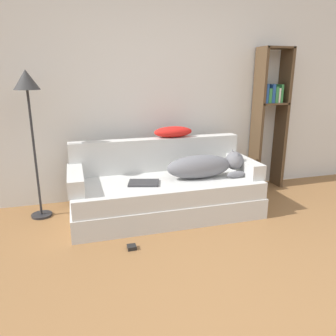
{
  "coord_description": "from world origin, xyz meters",
  "views": [
    {
      "loc": [
        -1.0,
        -1.54,
        1.47
      ],
      "look_at": [
        -0.1,
        1.54,
        0.54
      ],
      "focal_mm": 35.0,
      "sensor_mm": 36.0,
      "label": 1
    }
  ],
  "objects_px": {
    "power_adapter": "(132,247)",
    "couch": "(166,197)",
    "dog": "(206,166)",
    "laptop": "(144,183)",
    "throw_pillow": "(173,132)",
    "bookshelf": "(270,111)",
    "floor_lamp": "(28,96)"
  },
  "relations": [
    {
      "from": "laptop",
      "to": "bookshelf",
      "type": "relative_size",
      "value": 0.2
    },
    {
      "from": "dog",
      "to": "laptop",
      "type": "bearing_deg",
      "value": -178.24
    },
    {
      "from": "floor_lamp",
      "to": "power_adapter",
      "type": "relative_size",
      "value": 19.79
    },
    {
      "from": "bookshelf",
      "to": "floor_lamp",
      "type": "distance_m",
      "value": 2.85
    },
    {
      "from": "dog",
      "to": "bookshelf",
      "type": "distance_m",
      "value": 1.34
    },
    {
      "from": "dog",
      "to": "power_adapter",
      "type": "xyz_separation_m",
      "value": [
        -0.92,
        -0.58,
        -0.51
      ]
    },
    {
      "from": "power_adapter",
      "to": "dog",
      "type": "bearing_deg",
      "value": 32.22
    },
    {
      "from": "laptop",
      "to": "bookshelf",
      "type": "distance_m",
      "value": 1.98
    },
    {
      "from": "couch",
      "to": "power_adapter",
      "type": "bearing_deg",
      "value": -127.39
    },
    {
      "from": "power_adapter",
      "to": "laptop",
      "type": "bearing_deg",
      "value": 67.05
    },
    {
      "from": "laptop",
      "to": "floor_lamp",
      "type": "distance_m",
      "value": 1.4
    },
    {
      "from": "throw_pillow",
      "to": "laptop",
      "type": "bearing_deg",
      "value": -134.85
    },
    {
      "from": "power_adapter",
      "to": "bookshelf",
      "type": "bearing_deg",
      "value": 29.55
    },
    {
      "from": "laptop",
      "to": "power_adapter",
      "type": "xyz_separation_m",
      "value": [
        -0.24,
        -0.56,
        -0.39
      ]
    },
    {
      "from": "couch",
      "to": "bookshelf",
      "type": "bearing_deg",
      "value": 18.35
    },
    {
      "from": "throw_pillow",
      "to": "floor_lamp",
      "type": "relative_size",
      "value": 0.3
    },
    {
      "from": "laptop",
      "to": "bookshelf",
      "type": "xyz_separation_m",
      "value": [
        1.79,
        0.59,
        0.6
      ]
    },
    {
      "from": "laptop",
      "to": "power_adapter",
      "type": "distance_m",
      "value": 0.72
    },
    {
      "from": "laptop",
      "to": "throw_pillow",
      "type": "height_order",
      "value": "throw_pillow"
    },
    {
      "from": "throw_pillow",
      "to": "power_adapter",
      "type": "distance_m",
      "value": 1.47
    },
    {
      "from": "floor_lamp",
      "to": "couch",
      "type": "bearing_deg",
      "value": -13.62
    },
    {
      "from": "couch",
      "to": "throw_pillow",
      "type": "xyz_separation_m",
      "value": [
        0.2,
        0.37,
        0.64
      ]
    },
    {
      "from": "bookshelf",
      "to": "laptop",
      "type": "bearing_deg",
      "value": -161.75
    },
    {
      "from": "dog",
      "to": "bookshelf",
      "type": "height_order",
      "value": "bookshelf"
    },
    {
      "from": "laptop",
      "to": "floor_lamp",
      "type": "relative_size",
      "value": 0.23
    },
    {
      "from": "laptop",
      "to": "bookshelf",
      "type": "bearing_deg",
      "value": 34.08
    },
    {
      "from": "power_adapter",
      "to": "couch",
      "type": "bearing_deg",
      "value": 52.61
    },
    {
      "from": "bookshelf",
      "to": "couch",
      "type": "bearing_deg",
      "value": -161.65
    },
    {
      "from": "throw_pillow",
      "to": "bookshelf",
      "type": "bearing_deg",
      "value": 5.9
    },
    {
      "from": "dog",
      "to": "laptop",
      "type": "xyz_separation_m",
      "value": [
        -0.68,
        -0.02,
        -0.12
      ]
    },
    {
      "from": "dog",
      "to": "floor_lamp",
      "type": "distance_m",
      "value": 1.91
    },
    {
      "from": "couch",
      "to": "dog",
      "type": "bearing_deg",
      "value": -7.74
    }
  ]
}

